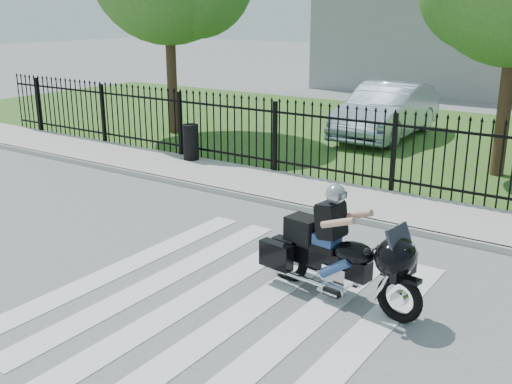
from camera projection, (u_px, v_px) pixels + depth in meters
The scene contains 9 objects.
ground at pixel (224, 302), 8.28m from camera, with size 120.00×120.00×0.00m, color slate.
crosswalk at pixel (224, 302), 8.28m from camera, with size 5.00×5.50×0.01m, color silver, non-canonical shape.
sidewalk at pixel (372, 205), 12.22m from camera, with size 40.00×2.00×0.12m, color #ADAAA3.
curb at pixel (351, 218), 11.43m from camera, with size 40.00×0.12×0.12m, color #ADAAA3.
grass_strip at pixel (468, 145), 17.77m from camera, with size 40.00×12.00×0.02m, color #2D511B.
iron_fence at pixel (393, 155), 12.76m from camera, with size 26.00×0.04×1.80m.
motorcycle_rider at pixel (336, 251), 8.25m from camera, with size 2.52×1.04×1.67m.
parked_car at pixel (387, 111), 18.61m from camera, with size 1.78×5.09×1.68m, color #9FB0C8.
litter_bin at pixel (191, 142), 15.52m from camera, with size 0.41×0.41×0.92m, color black.
Camera 1 is at (4.57, -5.93, 3.89)m, focal length 42.00 mm.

